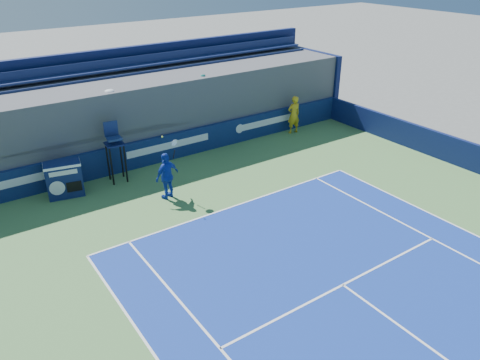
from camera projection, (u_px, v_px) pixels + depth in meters
ball_person at (294, 115)px, 23.74m from camera, size 0.76×0.55×1.93m
back_hoarding at (168, 147)px, 20.81m from camera, size 20.40×0.21×1.20m
match_clock at (64, 178)px, 17.66m from camera, size 1.44×0.97×1.40m
umpire_chair at (114, 146)px, 18.50m from camera, size 0.77×0.77×2.48m
tennis_player at (167, 176)px, 17.44m from camera, size 1.15×0.74×2.57m
stadium_seating at (146, 109)px, 21.76m from camera, size 21.00×4.05×4.40m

